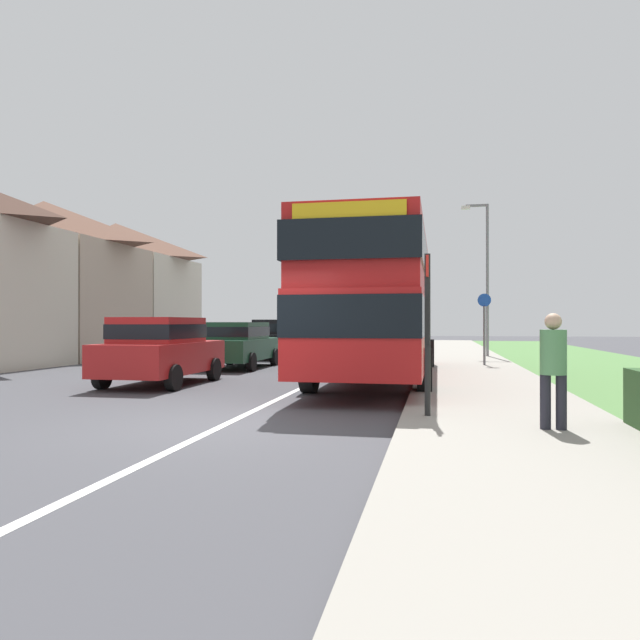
# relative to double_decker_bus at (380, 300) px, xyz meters

# --- Properties ---
(ground_plane) EXTENTS (120.00, 120.00, 0.00)m
(ground_plane) POSITION_rel_double_decker_bus_xyz_m (-1.64, -7.31, -2.14)
(ground_plane) COLOR #424247
(lane_marking_centre) EXTENTS (0.14, 60.00, 0.01)m
(lane_marking_centre) POSITION_rel_double_decker_bus_xyz_m (-1.64, 0.69, -2.14)
(lane_marking_centre) COLOR silver
(lane_marking_centre) RESTS_ON ground_plane
(pavement_near_side) EXTENTS (3.20, 68.00, 0.12)m
(pavement_near_side) POSITION_rel_double_decker_bus_xyz_m (2.56, -1.31, -2.08)
(pavement_near_side) COLOR gray
(pavement_near_side) RESTS_ON ground_plane
(double_decker_bus) EXTENTS (2.80, 11.47, 3.70)m
(double_decker_bus) POSITION_rel_double_decker_bus_xyz_m (0.00, 0.00, 0.00)
(double_decker_bus) COLOR red
(double_decker_bus) RESTS_ON ground_plane
(parked_car_red) EXTENTS (1.98, 3.90, 1.67)m
(parked_car_red) POSITION_rel_double_decker_bus_xyz_m (-5.22, -2.29, -1.23)
(parked_car_red) COLOR #B21E1E
(parked_car_red) RESTS_ON ground_plane
(parked_car_dark_green) EXTENTS (1.89, 4.28, 1.56)m
(parked_car_dark_green) POSITION_rel_double_decker_bus_xyz_m (-5.10, 3.17, -1.28)
(parked_car_dark_green) COLOR #19472D
(parked_car_dark_green) RESTS_ON ground_plane
(parked_car_black) EXTENTS (2.00, 4.00, 1.67)m
(parked_car_black) POSITION_rel_double_decker_bus_xyz_m (-5.19, 8.51, -1.23)
(parked_car_black) COLOR black
(parked_car_black) RESTS_ON ground_plane
(parked_car_grey) EXTENTS (1.93, 4.38, 1.65)m
(parked_car_grey) POSITION_rel_double_decker_bus_xyz_m (-5.36, 13.70, -1.23)
(parked_car_grey) COLOR slate
(parked_car_grey) RESTS_ON ground_plane
(pedestrian_at_stop) EXTENTS (0.34, 0.34, 1.67)m
(pedestrian_at_stop) POSITION_rel_double_decker_bus_xyz_m (3.03, -7.41, -1.17)
(pedestrian_at_stop) COLOR #23232D
(pedestrian_at_stop) RESTS_ON ground_plane
(bus_stop_sign) EXTENTS (0.09, 0.52, 2.60)m
(bus_stop_sign) POSITION_rel_double_decker_bus_xyz_m (1.36, -6.56, -0.60)
(bus_stop_sign) COLOR black
(bus_stop_sign) RESTS_ON ground_plane
(cycle_route_sign) EXTENTS (0.44, 0.08, 2.52)m
(cycle_route_sign) POSITION_rel_double_decker_bus_xyz_m (3.05, 4.65, -0.72)
(cycle_route_sign) COLOR slate
(cycle_route_sign) RESTS_ON ground_plane
(street_lamp_mid) EXTENTS (1.14, 0.20, 6.60)m
(street_lamp_mid) POSITION_rel_double_decker_bus_xyz_m (3.48, 10.04, 1.69)
(street_lamp_mid) COLOR slate
(street_lamp_mid) RESTS_ON ground_plane
(house_terrace_far_side) EXTENTS (7.31, 17.08, 6.79)m
(house_terrace_far_side) POSITION_rel_double_decker_bus_xyz_m (-15.16, 6.58, 1.25)
(house_terrace_far_side) COLOR beige
(house_terrace_far_side) RESTS_ON ground_plane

